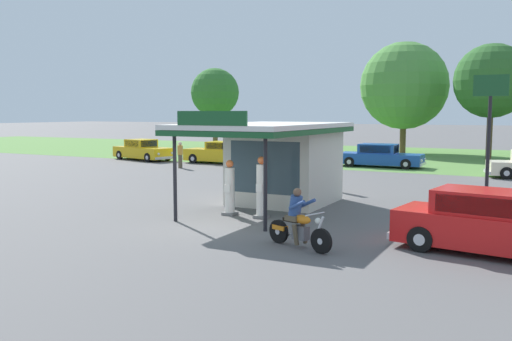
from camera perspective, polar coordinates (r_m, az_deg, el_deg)
The scene contains 16 objects.
ground_plane at distance 17.26m, azimuth -4.44°, elevation -5.77°, with size 300.00×300.00×0.00m, color #5B5959.
grass_verge_strip at distance 45.38m, azimuth 15.90°, elevation 1.36°, with size 120.00×24.00×0.01m, color #56843D.
service_station_kiosk at distance 21.11m, azimuth 2.63°, elevation 1.37°, with size 4.17×7.58×3.58m.
gas_pump_nearside at distance 18.92m, azimuth -2.74°, elevation -2.04°, with size 0.44×0.44×1.91m.
gas_pump_offside at distance 18.34m, azimuth 0.56°, elevation -2.03°, with size 0.44×0.44×2.08m.
motorcycle_with_rider at distance 14.41m, azimuth 4.41°, elevation -5.49°, with size 2.06×0.95×1.58m.
featured_classic_sedan at distance 14.92m, azimuth 23.76°, elevation -5.27°, with size 5.40×2.51×1.60m.
parked_car_back_row_centre_left at distance 36.57m, azimuth 12.76°, elevation 1.44°, with size 5.56×2.06×1.50m.
parked_car_back_row_far_right at distance 38.20m, azimuth -3.60°, elevation 1.79°, with size 5.34×1.95×1.52m.
parked_car_back_row_left at distance 41.80m, azimuth -11.67°, elevation 2.03°, with size 5.59×3.13×1.54m.
bystander_standing_back_lot at distance 24.79m, azimuth 8.23°, elevation -0.24°, with size 0.35×0.35×1.58m.
bystander_admiring_sedan at distance 35.24m, azimuth -7.88°, elevation 1.69°, with size 0.34×0.34×1.68m.
tree_oak_distant_spare at distance 54.49m, azimuth -4.29°, elevation 8.07°, with size 4.72×4.72×7.86m.
tree_oak_left at distance 49.63m, azimuth 15.40°, elevation 8.28°, with size 7.53×7.53×9.60m.
tree_oak_centre at distance 45.48m, azimuth 23.29°, elevation 8.54°, with size 5.59×5.59×8.70m.
roadside_pole_sign at distance 19.89m, azimuth 23.09°, elevation 4.78°, with size 1.10×0.12×4.77m.
Camera 1 is at (8.91, -14.36, 3.53)m, focal length 38.50 mm.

